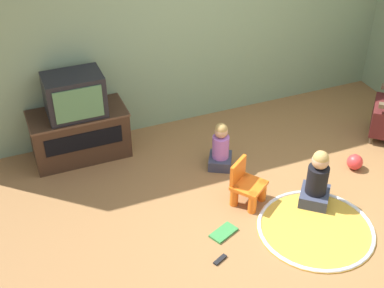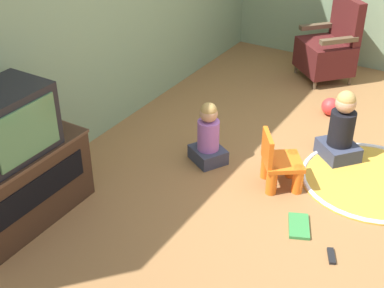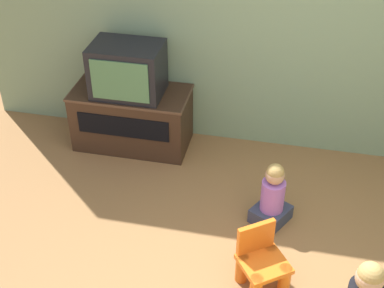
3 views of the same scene
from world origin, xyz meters
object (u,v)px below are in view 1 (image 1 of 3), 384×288
(child_watching_center, at_px, (221,148))
(remote_control, at_px, (220,260))
(toy_ball, at_px, (355,162))
(book, at_px, (224,233))
(television, at_px, (74,95))
(tv_cabinet, at_px, (80,133))
(yellow_kid_chair, at_px, (247,187))
(child_watching_left, at_px, (317,181))

(child_watching_center, distance_m, remote_control, 1.46)
(child_watching_center, bearing_deg, toy_ball, -85.09)
(toy_ball, bearing_deg, book, -167.74)
(television, distance_m, remote_control, 2.37)
(child_watching_center, distance_m, book, 1.12)
(tv_cabinet, height_order, toy_ball, tv_cabinet)
(yellow_kid_chair, bearing_deg, child_watching_center, 53.67)
(child_watching_center, xyz_separation_m, toy_ball, (1.37, -0.62, -0.15))
(tv_cabinet, xyz_separation_m, child_watching_center, (1.40, -0.80, -0.06))
(book, bearing_deg, remote_control, -143.90)
(yellow_kid_chair, bearing_deg, child_watching_left, -59.04)
(tv_cabinet, xyz_separation_m, remote_control, (0.80, -2.11, -0.29))
(child_watching_center, xyz_separation_m, book, (-0.43, -1.01, -0.23))
(television, bearing_deg, tv_cabinet, 90.00)
(yellow_kid_chair, height_order, book, yellow_kid_chair)
(child_watching_center, height_order, remote_control, child_watching_center)
(tv_cabinet, height_order, remote_control, tv_cabinet)
(television, distance_m, child_watching_center, 1.70)
(child_watching_left, bearing_deg, tv_cabinet, 89.68)
(yellow_kid_chair, xyz_separation_m, child_watching_left, (0.65, -0.28, 0.09))
(tv_cabinet, height_order, yellow_kid_chair, tv_cabinet)
(toy_ball, distance_m, book, 1.84)
(television, bearing_deg, toy_ball, -26.68)
(child_watching_center, relative_size, book, 1.80)
(child_watching_left, height_order, book, child_watching_left)
(tv_cabinet, height_order, television, television)
(tv_cabinet, relative_size, yellow_kid_chair, 2.30)
(book, bearing_deg, child_watching_left, -20.03)
(child_watching_center, relative_size, toy_ball, 3.17)
(television, bearing_deg, yellow_kid_chair, -45.94)
(remote_control, bearing_deg, child_watching_center, 39.88)
(child_watching_center, bearing_deg, tv_cabinet, 89.39)
(tv_cabinet, bearing_deg, television, -90.00)
(yellow_kid_chair, distance_m, toy_ball, 1.39)
(yellow_kid_chair, xyz_separation_m, book, (-0.42, -0.35, -0.18))
(child_watching_center, bearing_deg, remote_control, -175.50)
(television, relative_size, remote_control, 4.05)
(tv_cabinet, height_order, child_watching_center, tv_cabinet)
(toy_ball, xyz_separation_m, book, (-1.80, -0.39, -0.08))
(yellow_kid_chair, bearing_deg, television, 98.59)
(child_watching_left, height_order, remote_control, child_watching_left)
(television, bearing_deg, remote_control, -69.14)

